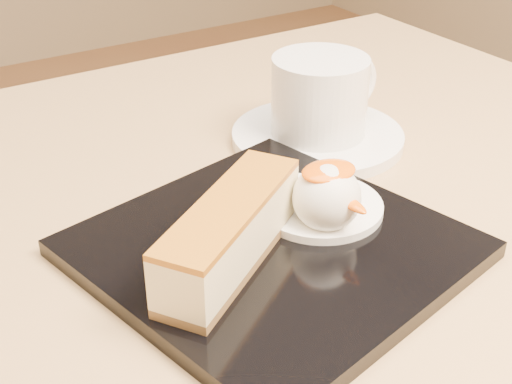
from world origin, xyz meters
TOP-DOWN VIEW (x-y plane):
  - dessert_plate at (-0.03, 0.00)m, footprint 0.26×0.26m
  - cheesecake at (-0.07, -0.00)m, footprint 0.13×0.11m
  - cream_smear at (0.02, 0.02)m, footprint 0.09×0.09m
  - ice_cream_scoop at (0.01, -0.00)m, footprint 0.05×0.05m
  - mango_sauce at (0.01, 0.00)m, footprint 0.04×0.03m
  - mint_sprig at (-0.01, 0.04)m, footprint 0.04×0.03m
  - saucer at (0.09, 0.13)m, footprint 0.15×0.15m
  - coffee_cup at (0.10, 0.13)m, footprint 0.11×0.08m

SIDE VIEW (x-z plane):
  - saucer at x=0.09m, z-range 0.72..0.73m
  - dessert_plate at x=-0.03m, z-range 0.72..0.73m
  - cream_smear at x=0.02m, z-range 0.73..0.74m
  - mint_sprig at x=-0.01m, z-range 0.74..0.74m
  - cheesecake at x=-0.07m, z-range 0.73..0.78m
  - ice_cream_scoop at x=0.01m, z-range 0.73..0.78m
  - coffee_cup at x=0.10m, z-range 0.73..0.80m
  - mango_sauce at x=0.01m, z-range 0.77..0.78m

